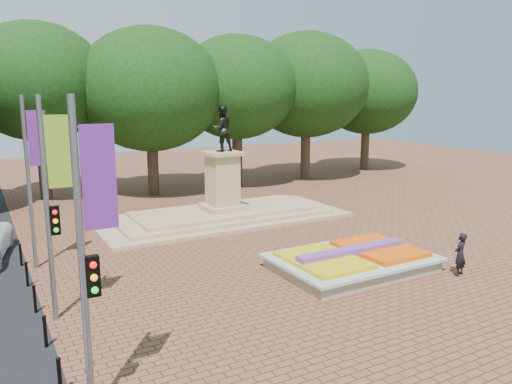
# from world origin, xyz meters

# --- Properties ---
(ground) EXTENTS (90.00, 90.00, 0.00)m
(ground) POSITION_xyz_m (0.00, 0.00, 0.00)
(ground) COLOR brown
(ground) RESTS_ON ground
(flower_bed) EXTENTS (6.30, 4.30, 0.91)m
(flower_bed) POSITION_xyz_m (1.03, -2.00, 0.38)
(flower_bed) COLOR gray
(flower_bed) RESTS_ON ground
(monument) EXTENTS (14.00, 6.00, 6.40)m
(monument) POSITION_xyz_m (0.00, 8.00, 0.88)
(monument) COLOR tan
(monument) RESTS_ON ground
(tree_row_back) EXTENTS (44.80, 8.80, 10.43)m
(tree_row_back) POSITION_xyz_m (2.33, 18.00, 6.67)
(tree_row_back) COLOR #352A1D
(tree_row_back) RESTS_ON ground
(banner_poles) EXTENTS (0.88, 11.17, 7.00)m
(banner_poles) POSITION_xyz_m (-10.08, -1.31, 3.88)
(banner_poles) COLOR slate
(banner_poles) RESTS_ON ground
(bollard_row) EXTENTS (0.12, 13.12, 0.98)m
(bollard_row) POSITION_xyz_m (-10.70, -1.50, 0.53)
(bollard_row) COLOR black
(bollard_row) RESTS_ON ground
(pedestrian) EXTENTS (0.71, 0.55, 1.72)m
(pedestrian) POSITION_xyz_m (4.21, -4.62, 0.86)
(pedestrian) COLOR black
(pedestrian) RESTS_ON ground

